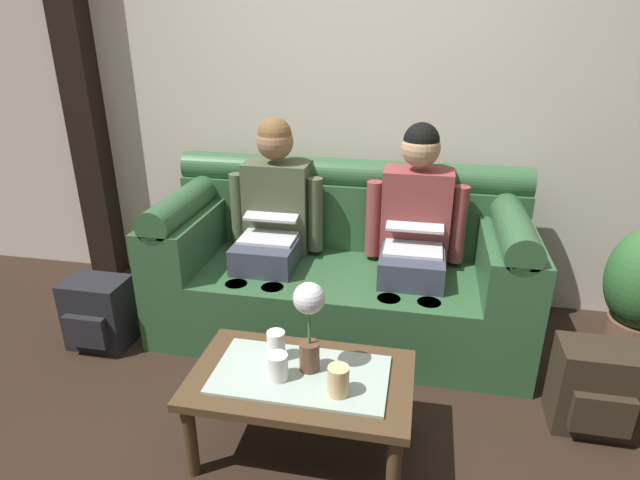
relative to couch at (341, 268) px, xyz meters
name	(u,v)px	position (x,y,z in m)	size (l,w,h in m)	color
ground_plane	(294,471)	(0.00, -1.17, -0.37)	(14.00, 14.00, 0.00)	black
back_wall_patterned	(358,68)	(0.00, 0.53, 1.08)	(6.00, 0.12, 2.90)	beige
timber_pillar	(79,65)	(-1.79, 0.41, 1.08)	(0.20, 0.20, 2.90)	black
couch	(341,268)	(0.00, 0.00, 0.00)	(2.08, 0.88, 0.96)	#2D5633
person_left	(273,218)	(-0.41, 0.00, 0.28)	(0.56, 0.67, 1.22)	#383D4C
person_right	(415,228)	(0.41, 0.00, 0.28)	(0.56, 0.67, 1.22)	#383D4C
coffee_table	(301,385)	(0.00, -1.03, -0.04)	(0.91, 0.54, 0.39)	#47331E
flower_vase	(309,316)	(0.03, -1.00, 0.27)	(0.13, 0.13, 0.39)	brown
cup_near_left	(278,367)	(-0.08, -1.08, 0.07)	(0.08, 0.08, 0.11)	white
cup_near_right	(338,381)	(0.17, -1.13, 0.08)	(0.08, 0.08, 0.12)	#DBB77A
cup_far_center	(276,345)	(-0.12, -0.95, 0.08)	(0.08, 0.08, 0.13)	white
backpack_left	(99,314)	(-1.30, -0.48, -0.18)	(0.34, 0.28, 0.40)	black
backpack_right	(596,389)	(1.25, -0.64, -0.17)	(0.36, 0.27, 0.41)	#2D2319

